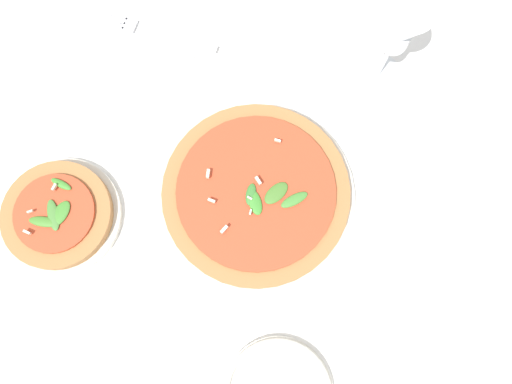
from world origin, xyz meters
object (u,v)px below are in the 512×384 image
pizza_personal_side (59,215)px  fork (161,34)px  wine_glass (398,32)px  pizza_arugula_main (256,194)px

pizza_personal_side → fork: size_ratio=0.92×
pizza_personal_side → wine_glass: bearing=-133.1°
pizza_arugula_main → wine_glass: size_ratio=1.68×
pizza_arugula_main → fork: size_ratio=1.52×
pizza_personal_side → fork: bearing=-92.8°
pizza_arugula_main → fork: (0.25, -0.20, -0.01)m
pizza_arugula_main → fork: bearing=-39.0°
pizza_arugula_main → wine_glass: wine_glass is taller
wine_glass → fork: size_ratio=0.90×
wine_glass → fork: (0.36, 0.06, -0.12)m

